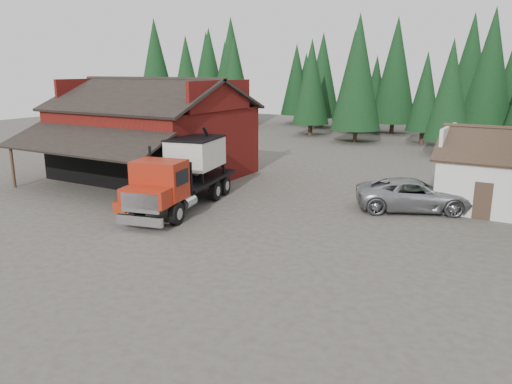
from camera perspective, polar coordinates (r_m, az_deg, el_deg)
The scene contains 9 objects.
ground at distance 23.90m, azimuth -7.55°, elevation -5.06°, with size 120.00×120.00×0.00m, color #463F37.
red_barn at distance 37.64m, azimuth -11.67°, elevation 5.92°, with size 12.80×13.63×7.18m.
conifer_backdrop at distance 61.84m, azimuth 17.22°, elevation 6.08°, with size 76.00×16.00×16.00m, color black, non-canonical shape.
near_pine_a at distance 58.25m, azimuth -7.94°, elevation 12.44°, with size 4.40×4.40×11.40m.
near_pine_b at distance 48.43m, azimuth 21.29°, elevation 10.79°, with size 3.96×3.96×10.40m.
near_pine_d at distance 54.79m, azimuth 11.57°, elevation 13.26°, with size 5.28×5.28×13.40m.
feed_truck at distance 28.53m, azimuth -8.26°, elevation 2.30°, with size 4.62×10.06×4.40m.
silver_car at distance 29.18m, azimuth 17.64°, elevation -0.31°, with size 2.94×6.37×1.77m, color #929399.
equip_box at distance 28.86m, azimuth -14.98°, elevation -1.48°, with size 0.70×1.10×0.60m, color #992910.
Camera 1 is at (14.08, -17.72, 7.70)m, focal length 35.00 mm.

